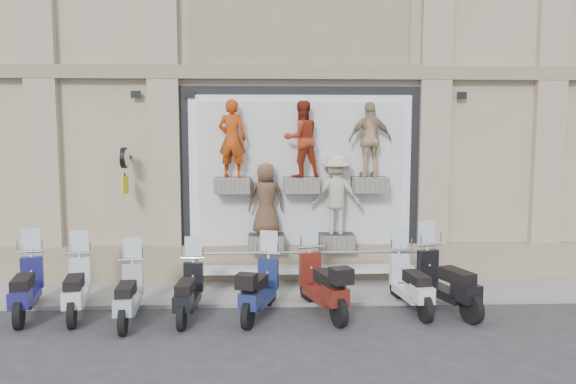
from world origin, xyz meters
name	(u,v)px	position (x,y,z in m)	size (l,w,h in m)	color
ground	(310,324)	(0.00, 0.00, 0.00)	(90.00, 90.00, 0.00)	#2E2E30
sidewalk	(303,290)	(0.00, 2.10, 0.04)	(16.00, 2.20, 0.08)	gray
building	(292,48)	(0.00, 7.00, 6.00)	(14.00, 8.60, 12.00)	tan
shop_vitrine	(305,181)	(0.10, 2.74, 2.41)	(5.60, 0.88, 4.30)	black
guard_rail	(303,272)	(0.00, 2.00, 0.47)	(5.06, 0.10, 0.93)	#9EA0A5
clock_sign_bracket	(125,165)	(-3.90, 2.47, 2.80)	(0.10, 0.80, 1.02)	black
scooter_a	(26,276)	(-5.38, 0.65, 0.80)	(0.57, 1.96, 1.60)	#171751
scooter_b	(76,276)	(-4.43, 0.63, 0.78)	(0.56, 1.92, 1.56)	silver
scooter_c	(128,283)	(-3.35, 0.22, 0.75)	(0.54, 1.84, 1.49)	#9BA2A8
scooter_d	(188,281)	(-2.28, 0.41, 0.73)	(0.53, 1.80, 1.46)	black
scooter_e	(260,277)	(-0.94, 0.45, 0.78)	(0.56, 1.92, 1.56)	navy
scooter_f	(322,272)	(0.27, 0.54, 0.84)	(0.61, 2.07, 1.69)	#59160F
scooter_g	(411,272)	(2.03, 0.68, 0.78)	(0.56, 1.91, 1.55)	silver
scooter_h	(447,269)	(2.72, 0.60, 0.85)	(0.61, 2.09, 1.70)	black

